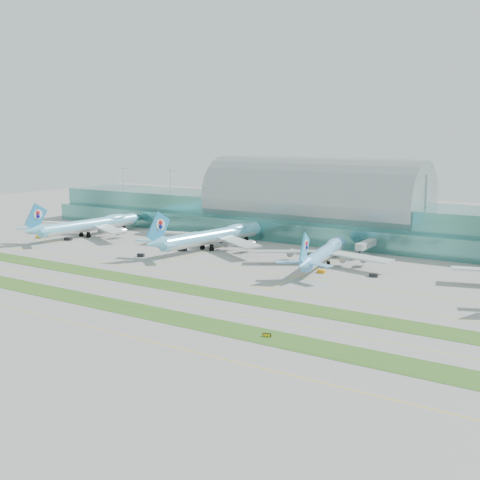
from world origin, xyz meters
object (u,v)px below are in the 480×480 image
Objects in this scene: airliner_b at (213,235)px; airliner_c at (325,252)px; taxiway_sign_east at (267,335)px; airliner_a at (91,224)px; terminal at (314,211)px.

airliner_b is 61.64m from airliner_c.
airliner_c is at bearing 95.45° from taxiway_sign_east.
taxiway_sign_east is at bearing -39.13° from airliner_b.
airliner_a is 1.14× the size of airliner_c.
airliner_c is 27.21× the size of taxiway_sign_east.
terminal is 122.11m from airliner_a.
terminal is at bearing 101.50° from taxiway_sign_east.
airliner_c reaches higher than taxiway_sign_east.
airliner_a is at bearing 140.60° from taxiway_sign_east.
terminal reaches higher than airliner_a.
taxiway_sign_east is at bearing -84.40° from airliner_c.
taxiway_sign_east is (87.45, -98.34, -6.15)m from airliner_b.
airliner_a is at bearing -148.56° from terminal.
airliner_c is 97.02m from taxiway_sign_east.
airliner_c is at bearing -60.33° from terminal.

